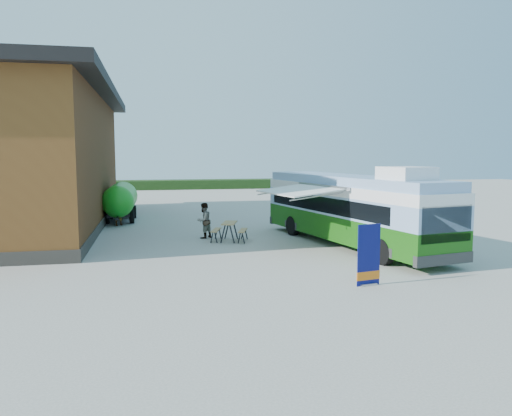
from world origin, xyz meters
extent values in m
plane|color=#BCB7AD|center=(0.00, 0.00, 0.00)|extent=(100.00, 100.00, 0.00)
cube|color=brown|center=(-10.50, 10.00, 3.50)|extent=(8.00, 20.00, 7.00)
cube|color=black|center=(-10.50, 10.00, 7.25)|extent=(9.60, 21.20, 0.50)
cube|color=#332D28|center=(-10.50, 10.00, 0.25)|extent=(8.10, 20.10, 0.50)
cube|color=#264419|center=(8.00, 38.00, 0.50)|extent=(40.00, 3.00, 1.00)
cube|color=#226711|center=(4.42, 1.37, 0.84)|extent=(4.48, 11.47, 1.03)
cube|color=#89ACD6|center=(4.42, 1.37, 1.78)|extent=(4.48, 11.47, 0.84)
cube|color=black|center=(3.19, 1.61, 1.78)|extent=(1.86, 9.19, 0.66)
cube|color=black|center=(5.46, 2.06, 1.78)|extent=(1.86, 9.19, 0.66)
cube|color=white|center=(4.42, 1.37, 2.41)|extent=(4.48, 11.47, 0.42)
cube|color=#89ACD6|center=(4.42, 1.37, 2.81)|extent=(4.31, 11.26, 0.37)
cube|color=white|center=(5.11, -2.12, 3.23)|extent=(1.80, 1.94, 0.47)
cube|color=black|center=(5.50, -4.11, 1.64)|extent=(2.08, 0.47, 1.22)
cube|color=#2D2D2D|center=(5.49, -4.06, 0.47)|extent=(2.38, 0.66, 0.37)
cube|color=#2D2D2D|center=(3.34, 6.80, 0.47)|extent=(2.38, 0.66, 0.37)
cylinder|color=black|center=(4.12, -2.50, 0.47)|extent=(0.46, 0.97, 0.94)
cylinder|color=black|center=(6.17, -2.09, 0.47)|extent=(0.46, 0.97, 0.94)
cylinder|color=black|center=(2.75, 4.38, 0.47)|extent=(0.46, 0.97, 0.94)
cylinder|color=black|center=(4.81, 4.79, 0.47)|extent=(0.46, 0.97, 0.94)
cube|color=white|center=(2.01, 1.04, 2.50)|extent=(2.91, 3.98, 0.29)
cube|color=#A5A8AD|center=(3.11, 1.26, 2.67)|extent=(0.91, 3.87, 0.15)
cylinder|color=#A5A8AD|center=(2.30, -0.44, 2.40)|extent=(2.31, 0.51, 0.30)
cylinder|color=#A5A8AD|center=(1.71, 2.52, 2.40)|extent=(2.31, 0.51, 0.30)
cube|color=#0B0F57|center=(2.40, -4.99, 0.93)|extent=(0.78, 0.18, 1.86)
cube|color=orange|center=(2.40, -4.99, 0.30)|extent=(0.80, 0.19, 0.26)
cube|color=#A5A8AD|center=(2.40, -4.99, 0.03)|extent=(0.58, 0.29, 0.06)
cylinder|color=#A5A8AD|center=(2.40, -4.97, 0.93)|extent=(0.03, 0.03, 1.86)
cube|color=tan|center=(-0.50, 3.42, 0.83)|extent=(0.93, 1.44, 0.04)
cube|color=tan|center=(-1.09, 3.60, 0.50)|extent=(0.66, 1.35, 0.04)
cube|color=tan|center=(0.08, 3.24, 0.50)|extent=(0.66, 1.35, 0.04)
cube|color=black|center=(-0.86, 2.95, 0.41)|extent=(0.07, 0.07, 0.82)
cube|color=black|center=(-0.48, 2.83, 0.41)|extent=(0.07, 0.07, 0.82)
cube|color=black|center=(-0.53, 4.01, 0.41)|extent=(0.07, 0.07, 0.82)
cube|color=black|center=(-0.15, 3.89, 0.41)|extent=(0.07, 0.07, 0.82)
imported|color=#999999|center=(-5.70, 9.53, 0.77)|extent=(0.67, 0.61, 1.55)
imported|color=#999999|center=(-1.55, 4.45, 0.83)|extent=(1.02, 1.01, 1.66)
cylinder|color=#1B981E|center=(-5.70, 11.46, 1.32)|extent=(1.84, 3.95, 1.76)
sphere|color=#1B981E|center=(-5.74, 9.50, 1.32)|extent=(1.76, 1.76, 1.76)
sphere|color=#1B981E|center=(-5.66, 13.42, 1.32)|extent=(1.76, 1.76, 1.76)
cube|color=black|center=(-5.70, 11.46, 0.54)|extent=(1.25, 4.14, 0.20)
cube|color=black|center=(-5.75, 8.91, 0.49)|extent=(0.14, 1.18, 0.10)
cylinder|color=black|center=(-6.41, 10.29, 0.39)|extent=(0.26, 0.79, 0.78)
cylinder|color=black|center=(-5.04, 10.27, 0.39)|extent=(0.26, 0.79, 0.78)
cylinder|color=black|center=(-6.36, 12.64, 0.39)|extent=(0.26, 0.79, 0.78)
cylinder|color=black|center=(-4.99, 12.62, 0.39)|extent=(0.26, 0.79, 0.78)
camera|label=1|loc=(-3.89, -18.60, 3.92)|focal=35.00mm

